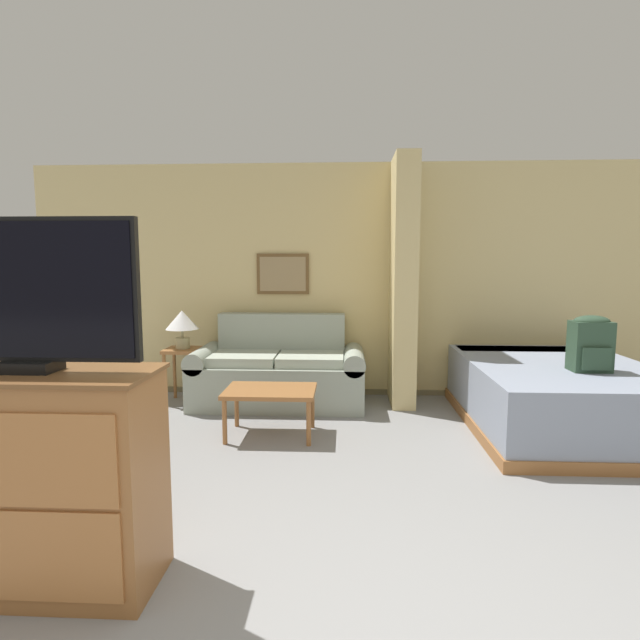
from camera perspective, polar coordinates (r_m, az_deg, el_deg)
wall_back at (r=5.69m, az=3.90°, el=4.43°), size 7.28×0.16×2.60m
wall_partition_pillar at (r=5.34m, az=9.47°, el=4.27°), size 0.24×0.64×2.60m
couch at (r=5.38m, az=-4.71°, el=-5.98°), size 1.82×0.84×0.94m
coffee_table at (r=4.40m, az=-5.69°, el=-8.44°), size 0.78×0.54×0.42m
side_table at (r=5.58m, az=-15.35°, el=-4.43°), size 0.37×0.37×0.59m
table_lamp at (r=5.52m, az=-15.48°, el=-0.24°), size 0.35×0.35×0.41m
tv_dresser at (r=2.75m, az=-29.57°, el=-15.62°), size 1.11×0.47×1.02m
tv at (r=2.56m, az=-30.66°, el=2.52°), size 1.03×0.16×0.69m
bed at (r=5.08m, az=25.47°, el=-7.78°), size 1.60×2.10×0.60m
backpack at (r=4.75m, az=28.53°, el=-2.28°), size 0.31×0.24×0.47m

